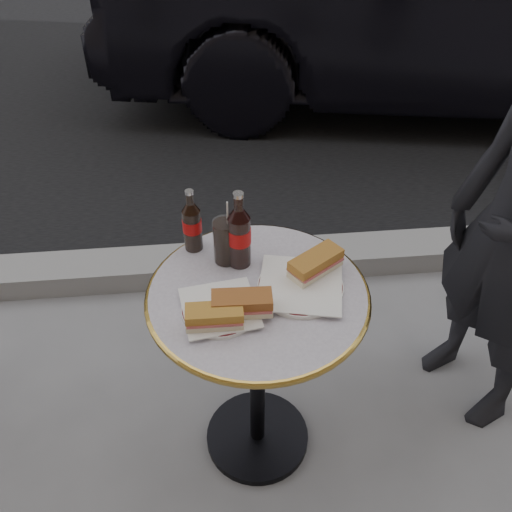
{
  "coord_description": "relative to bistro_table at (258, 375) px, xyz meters",
  "views": [
    {
      "loc": [
        -0.11,
        -1.12,
        1.83
      ],
      "look_at": [
        0.0,
        0.05,
        0.82
      ],
      "focal_mm": 40.0,
      "sensor_mm": 36.0,
      "label": 1
    }
  ],
  "objects": [
    {
      "name": "sandwich_left_a",
      "position": [
        -0.12,
        -0.12,
        0.4
      ],
      "size": [
        0.15,
        0.07,
        0.05
      ],
      "primitive_type": "cube",
      "rotation": [
        0.0,
        0.0,
        -0.02
      ],
      "color": "#B67C2E",
      "rests_on": "plate_left"
    },
    {
      "name": "cola_bottle_left",
      "position": [
        -0.17,
        0.21,
        0.47
      ],
      "size": [
        0.07,
        0.07,
        0.2
      ],
      "primitive_type": null,
      "rotation": [
        0.0,
        0.0,
        0.21
      ],
      "color": "black",
      "rests_on": "bistro_table"
    },
    {
      "name": "bistro_table",
      "position": [
        0.0,
        0.0,
        0.0
      ],
      "size": [
        0.62,
        0.62,
        0.73
      ],
      "primitive_type": null,
      "color": "#BAB2C4",
      "rests_on": "ground"
    },
    {
      "name": "sandwich_right",
      "position": [
        0.17,
        0.05,
        0.41
      ],
      "size": [
        0.17,
        0.15,
        0.06
      ],
      "primitive_type": "cube",
      "rotation": [
        0.0,
        0.0,
        0.6
      ],
      "color": "#AA6D2B",
      "rests_on": "plate_right"
    },
    {
      "name": "curb",
      "position": [
        0.0,
        0.9,
        -0.32
      ],
      "size": [
        40.0,
        0.2,
        0.12
      ],
      "primitive_type": "cube",
      "color": "gray",
      "rests_on": "ground"
    },
    {
      "name": "cola_glass",
      "position": [
        -0.08,
        0.14,
        0.44
      ],
      "size": [
        0.09,
        0.09,
        0.14
      ],
      "primitive_type": "cylinder",
      "rotation": [
        0.0,
        0.0,
        0.27
      ],
      "color": "black",
      "rests_on": "bistro_table"
    },
    {
      "name": "plate_right",
      "position": [
        0.12,
        0.0,
        0.37
      ],
      "size": [
        0.31,
        0.31,
        0.01
      ],
      "primitive_type": "cylinder",
      "rotation": [
        0.0,
        0.0,
        -0.39
      ],
      "color": "white",
      "rests_on": "bistro_table"
    },
    {
      "name": "ground",
      "position": [
        0.0,
        0.0,
        -0.37
      ],
      "size": [
        80.0,
        80.0,
        0.0
      ],
      "primitive_type": "plane",
      "color": "slate",
      "rests_on": "ground"
    },
    {
      "name": "cola_bottle_right",
      "position": [
        -0.04,
        0.13,
        0.49
      ],
      "size": [
        0.08,
        0.08,
        0.24
      ],
      "primitive_type": null,
      "rotation": [
        0.0,
        0.0,
        -0.23
      ],
      "color": "black",
      "rests_on": "bistro_table"
    },
    {
      "name": "sandwich_left_b",
      "position": [
        -0.05,
        -0.08,
        0.4
      ],
      "size": [
        0.16,
        0.08,
        0.05
      ],
      "primitive_type": "cube",
      "rotation": [
        0.0,
        0.0,
        -0.04
      ],
      "color": "#955325",
      "rests_on": "plate_left"
    },
    {
      "name": "plate_left",
      "position": [
        -0.11,
        -0.06,
        0.37
      ],
      "size": [
        0.21,
        0.21,
        0.01
      ],
      "primitive_type": "cylinder",
      "rotation": [
        0.0,
        0.0,
        -0.03
      ],
      "color": "white",
      "rests_on": "bistro_table"
    },
    {
      "name": "asphalt_road",
      "position": [
        0.0,
        5.0,
        -0.36
      ],
      "size": [
        40.0,
        8.0,
        0.0
      ],
      "primitive_type": "cube",
      "color": "black",
      "rests_on": "ground"
    }
  ]
}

